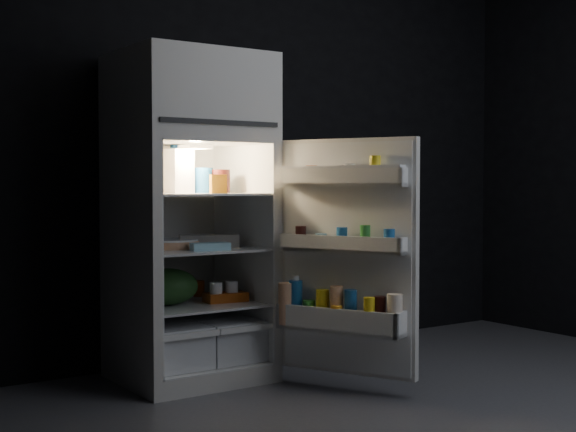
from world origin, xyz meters
TOP-DOWN VIEW (x-y plane):
  - floor at (0.00, 0.00)m, footprint 4.00×3.40m
  - wall_back at (0.00, 1.70)m, footprint 4.00×0.00m
  - wall_left at (-2.00, 0.00)m, footprint 0.00×3.40m
  - refrigerator at (-0.79, 1.32)m, footprint 0.76×0.71m
  - fridge_door at (-0.25, 0.61)m, footprint 0.49×0.73m
  - milk_jug at (-0.85, 1.37)m, footprint 0.20×0.20m
  - mayo_jar at (-0.68, 1.34)m, footprint 0.13×0.13m
  - jam_jar at (-0.61, 1.27)m, footprint 0.12×0.12m
  - amber_bottle at (-1.07, 1.34)m, footprint 0.09×0.09m
  - small_carton at (-0.72, 1.10)m, footprint 0.10×0.08m
  - egg_carton at (-0.69, 1.27)m, footprint 0.35×0.24m
  - pie at (-0.89, 1.33)m, footprint 0.40×0.40m
  - flat_package at (-0.78, 1.08)m, footprint 0.22×0.14m
  - wrapped_pkg at (-0.60, 1.42)m, footprint 0.15×0.14m
  - produce_bag at (-0.94, 1.27)m, footprint 0.41×0.38m
  - yogurt_tray at (-0.62, 1.20)m, footprint 0.24×0.15m
  - small_can_red at (-0.64, 1.48)m, footprint 0.08×0.08m
  - small_can_silver at (-0.51, 1.40)m, footprint 0.07×0.07m

SIDE VIEW (x-z plane):
  - floor at x=0.00m, z-range 0.00..0.00m
  - yogurt_tray at x=-0.62m, z-range 0.43..0.48m
  - small_can_red at x=-0.64m, z-range 0.43..0.52m
  - small_can_silver at x=-0.51m, z-range 0.43..0.52m
  - produce_bag at x=-0.94m, z-range 0.43..0.62m
  - fridge_door at x=-0.25m, z-range 0.07..1.29m
  - pie at x=-0.89m, z-range 0.73..0.77m
  - flat_package at x=-0.78m, z-range 0.73..0.77m
  - wrapped_pkg at x=-0.60m, z-range 0.73..0.78m
  - egg_carton at x=-0.69m, z-range 0.73..0.80m
  - refrigerator at x=-0.79m, z-range 0.07..1.85m
  - small_carton at x=-0.72m, z-range 1.03..1.13m
  - jam_jar at x=-0.61m, z-range 1.03..1.16m
  - mayo_jar at x=-0.68m, z-range 1.03..1.17m
  - amber_bottle at x=-1.07m, z-range 1.03..1.25m
  - milk_jug at x=-0.85m, z-range 1.03..1.27m
  - wall_back at x=0.00m, z-range 0.00..2.70m
  - wall_left at x=-2.00m, z-range 0.00..2.70m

